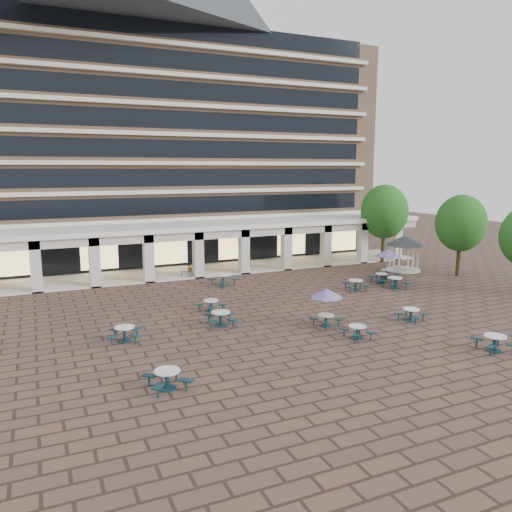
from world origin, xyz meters
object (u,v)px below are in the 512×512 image
object	(u,v)px
gazebo	(404,245)
planter_left	(190,272)
picnic_table_0	(167,378)
picnic_table_1	(357,331)
planter_right	(249,265)
picnic_table_2	(411,314)

from	to	relation	value
gazebo	planter_left	world-z (taller)	gazebo
picnic_table_0	picnic_table_1	distance (m)	11.29
gazebo	planter_right	bearing A→B (deg)	157.96
planter_right	planter_left	bearing A→B (deg)	-180.00
picnic_table_1	gazebo	xyz separation A→B (m)	(14.73, 13.65, 1.98)
picnic_table_1	picnic_table_0	bearing A→B (deg)	-168.62
picnic_table_2	planter_left	distance (m)	19.65
planter_right	picnic_table_0	bearing A→B (deg)	-121.29
planter_left	picnic_table_2	bearing A→B (deg)	-63.52
picnic_table_0	picnic_table_1	size ratio (longest dim) A/B	1.23
picnic_table_1	picnic_table_2	world-z (taller)	picnic_table_2
picnic_table_0	picnic_table_2	bearing A→B (deg)	7.39
picnic_table_0	planter_left	size ratio (longest dim) A/B	1.32
gazebo	planter_left	distance (m)	19.42
picnic_table_1	gazebo	bearing A→B (deg)	43.77
gazebo	planter_left	xyz separation A→B (m)	(-18.58, 5.29, -1.97)
picnic_table_2	gazebo	world-z (taller)	gazebo
picnic_table_2	planter_left	size ratio (longest dim) A/B	1.37
picnic_table_1	planter_right	world-z (taller)	planter_right
planter_left	planter_right	bearing A→B (deg)	0.00
picnic_table_2	gazebo	bearing A→B (deg)	26.76
picnic_table_0	planter_left	world-z (taller)	planter_left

